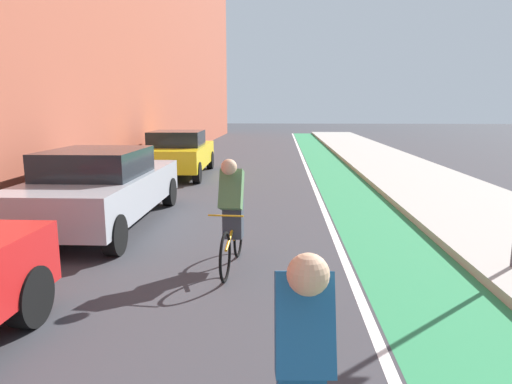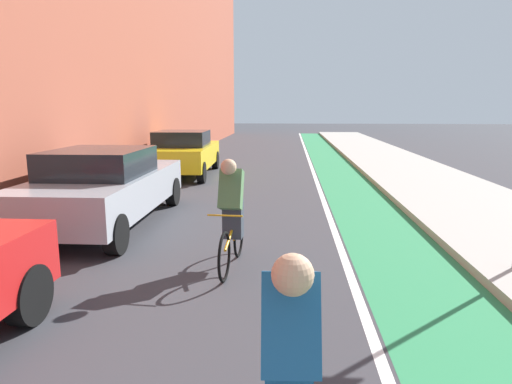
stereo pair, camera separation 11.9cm
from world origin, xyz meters
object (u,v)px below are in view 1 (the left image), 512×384
object	(u,v)px
cyclist_mid	(232,211)
cyclist_lead	(302,368)
parked_sedan_yellow_cab	(179,153)
parked_sedan_silver	(102,186)

from	to	relation	value
cyclist_mid	cyclist_lead	bearing A→B (deg)	-78.03
parked_sedan_yellow_cab	cyclist_lead	size ratio (longest dim) A/B	2.70
cyclist_lead	cyclist_mid	bearing A→B (deg)	101.97
parked_sedan_silver	cyclist_mid	world-z (taller)	cyclist_mid
parked_sedan_silver	cyclist_mid	bearing A→B (deg)	-38.63
parked_sedan_silver	cyclist_mid	distance (m)	3.60
parked_sedan_silver	cyclist_mid	xyz separation A→B (m)	(2.81, -2.25, 0.06)
cyclist_lead	parked_sedan_silver	bearing A→B (deg)	120.61
parked_sedan_silver	cyclist_lead	distance (m)	7.16
cyclist_lead	cyclist_mid	xyz separation A→B (m)	(-0.83, 3.91, 0.01)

